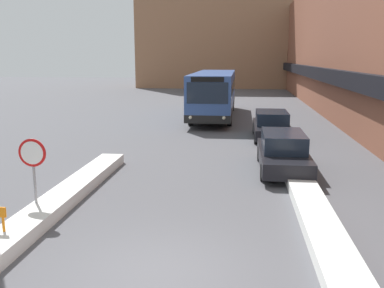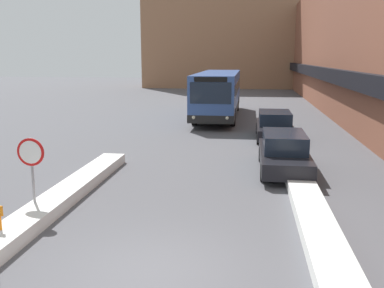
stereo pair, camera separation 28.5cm
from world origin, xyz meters
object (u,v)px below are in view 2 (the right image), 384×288
(parked_car_front, at_px, (284,152))
(stop_sign, at_px, (31,160))
(city_bus, at_px, (218,93))
(parked_car_back, at_px, (275,125))

(parked_car_front, bearing_deg, stop_sign, -141.70)
(city_bus, height_order, parked_car_back, city_bus)
(parked_car_back, height_order, stop_sign, stop_sign)
(city_bus, xyz_separation_m, parked_car_back, (3.55, -7.86, -1.03))
(stop_sign, bearing_deg, city_bus, 79.87)
(city_bus, xyz_separation_m, parked_car_front, (3.55, -14.34, -1.03))
(parked_car_front, distance_m, parked_car_back, 6.48)
(city_bus, distance_m, parked_car_back, 8.68)
(city_bus, height_order, parked_car_front, city_bus)
(parked_car_front, distance_m, stop_sign, 9.10)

